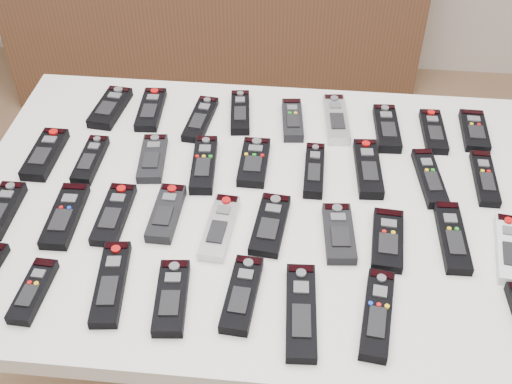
# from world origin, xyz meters

# --- Properties ---
(table) EXTENTS (1.25, 0.88, 0.78)m
(table) POSITION_xyz_m (-0.06, 0.12, 0.72)
(table) COLOR white
(table) RESTS_ON ground
(remote_0) EXTENTS (0.08, 0.17, 0.02)m
(remote_0) POSITION_xyz_m (-0.45, 0.41, 0.79)
(remote_0) COLOR black
(remote_0) RESTS_ON table
(remote_1) EXTENTS (0.06, 0.17, 0.02)m
(remote_1) POSITION_xyz_m (-0.35, 0.41, 0.79)
(remote_1) COLOR black
(remote_1) RESTS_ON table
(remote_2) EXTENTS (0.07, 0.18, 0.02)m
(remote_2) POSITION_xyz_m (-0.22, 0.38, 0.79)
(remote_2) COLOR black
(remote_2) RESTS_ON table
(remote_3) EXTENTS (0.06, 0.17, 0.02)m
(remote_3) POSITION_xyz_m (-0.13, 0.42, 0.79)
(remote_3) COLOR black
(remote_3) RESTS_ON table
(remote_4) EXTENTS (0.06, 0.16, 0.02)m
(remote_4) POSITION_xyz_m (0.00, 0.40, 0.79)
(remote_4) COLOR black
(remote_4) RESTS_ON table
(remote_5) EXTENTS (0.07, 0.19, 0.02)m
(remote_5) POSITION_xyz_m (0.11, 0.41, 0.79)
(remote_5) COLOR #B7B7BC
(remote_5) RESTS_ON table
(remote_6) EXTENTS (0.06, 0.17, 0.02)m
(remote_6) POSITION_xyz_m (0.23, 0.39, 0.79)
(remote_6) COLOR black
(remote_6) RESTS_ON table
(remote_7) EXTENTS (0.05, 0.16, 0.02)m
(remote_7) POSITION_xyz_m (0.34, 0.39, 0.79)
(remote_7) COLOR black
(remote_7) RESTS_ON table
(remote_8) EXTENTS (0.06, 0.15, 0.02)m
(remote_8) POSITION_xyz_m (0.44, 0.40, 0.79)
(remote_8) COLOR black
(remote_8) RESTS_ON table
(remote_9) EXTENTS (0.06, 0.17, 0.02)m
(remote_9) POSITION_xyz_m (-0.55, 0.21, 0.79)
(remote_9) COLOR black
(remote_9) RESTS_ON table
(remote_10) EXTENTS (0.05, 0.16, 0.02)m
(remote_10) POSITION_xyz_m (-0.44, 0.20, 0.79)
(remote_10) COLOR black
(remote_10) RESTS_ON table
(remote_11) EXTENTS (0.07, 0.16, 0.02)m
(remote_11) POSITION_xyz_m (-0.31, 0.22, 0.79)
(remote_11) COLOR black
(remote_11) RESTS_ON table
(remote_12) EXTENTS (0.06, 0.19, 0.02)m
(remote_12) POSITION_xyz_m (-0.18, 0.21, 0.79)
(remote_12) COLOR black
(remote_12) RESTS_ON table
(remote_13) EXTENTS (0.06, 0.16, 0.02)m
(remote_13) POSITION_xyz_m (-0.07, 0.23, 0.79)
(remote_13) COLOR black
(remote_13) RESTS_ON table
(remote_14) EXTENTS (0.04, 0.17, 0.02)m
(remote_14) POSITION_xyz_m (0.06, 0.21, 0.79)
(remote_14) COLOR black
(remote_14) RESTS_ON table
(remote_15) EXTENTS (0.06, 0.19, 0.02)m
(remote_15) POSITION_xyz_m (0.18, 0.23, 0.79)
(remote_15) COLOR black
(remote_15) RESTS_ON table
(remote_16) EXTENTS (0.07, 0.18, 0.02)m
(remote_16) POSITION_xyz_m (0.32, 0.21, 0.79)
(remote_16) COLOR black
(remote_16) RESTS_ON table
(remote_17) EXTENTS (0.05, 0.17, 0.02)m
(remote_17) POSITION_xyz_m (0.44, 0.23, 0.79)
(remote_17) COLOR black
(remote_17) RESTS_ON table
(remote_18) EXTENTS (0.05, 0.16, 0.02)m
(remote_18) POSITION_xyz_m (-0.58, 0.02, 0.79)
(remote_18) COLOR black
(remote_18) RESTS_ON table
(remote_19) EXTENTS (0.06, 0.18, 0.02)m
(remote_19) POSITION_xyz_m (-0.44, 0.02, 0.79)
(remote_19) COLOR black
(remote_19) RESTS_ON table
(remote_20) EXTENTS (0.06, 0.17, 0.02)m
(remote_20) POSITION_xyz_m (-0.35, 0.03, 0.79)
(remote_20) COLOR black
(remote_20) RESTS_ON table
(remote_21) EXTENTS (0.06, 0.16, 0.02)m
(remote_21) POSITION_xyz_m (-0.24, 0.05, 0.79)
(remote_21) COLOR black
(remote_21) RESTS_ON table
(remote_22) EXTENTS (0.06, 0.18, 0.02)m
(remote_22) POSITION_xyz_m (-0.12, 0.02, 0.79)
(remote_22) COLOR #B7B7BC
(remote_22) RESTS_ON table
(remote_23) EXTENTS (0.07, 0.17, 0.02)m
(remote_23) POSITION_xyz_m (-0.02, 0.04, 0.79)
(remote_23) COLOR black
(remote_23) RESTS_ON table
(remote_24) EXTENTS (0.07, 0.16, 0.02)m
(remote_24) POSITION_xyz_m (0.12, 0.02, 0.79)
(remote_24) COLOR black
(remote_24) RESTS_ON table
(remote_25) EXTENTS (0.07, 0.16, 0.02)m
(remote_25) POSITION_xyz_m (0.22, 0.02, 0.79)
(remote_25) COLOR black
(remote_25) RESTS_ON table
(remote_26) EXTENTS (0.05, 0.19, 0.02)m
(remote_26) POSITION_xyz_m (0.34, 0.04, 0.79)
(remote_26) COLOR black
(remote_26) RESTS_ON table
(remote_27) EXTENTS (0.07, 0.18, 0.02)m
(remote_27) POSITION_xyz_m (0.45, 0.02, 0.79)
(remote_27) COLOR silver
(remote_27) RESTS_ON table
(remote_29) EXTENTS (0.05, 0.14, 0.02)m
(remote_29) POSITION_xyz_m (-0.44, -0.18, 0.79)
(remote_29) COLOR black
(remote_29) RESTS_ON table
(remote_30) EXTENTS (0.07, 0.20, 0.02)m
(remote_30) POSITION_xyz_m (-0.30, -0.15, 0.79)
(remote_30) COLOR black
(remote_30) RESTS_ON table
(remote_31) EXTENTS (0.07, 0.17, 0.02)m
(remote_31) POSITION_xyz_m (-0.18, -0.17, 0.79)
(remote_31) COLOR black
(remote_31) RESTS_ON table
(remote_32) EXTENTS (0.06, 0.17, 0.02)m
(remote_32) POSITION_xyz_m (-0.06, -0.15, 0.79)
(remote_32) COLOR black
(remote_32) RESTS_ON table
(remote_33) EXTENTS (0.06, 0.21, 0.02)m
(remote_33) POSITION_xyz_m (0.05, -0.18, 0.79)
(remote_33) COLOR black
(remote_33) RESTS_ON table
(remote_34) EXTENTS (0.07, 0.20, 0.02)m
(remote_34) POSITION_xyz_m (0.19, -0.17, 0.79)
(remote_34) COLOR black
(remote_34) RESTS_ON table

